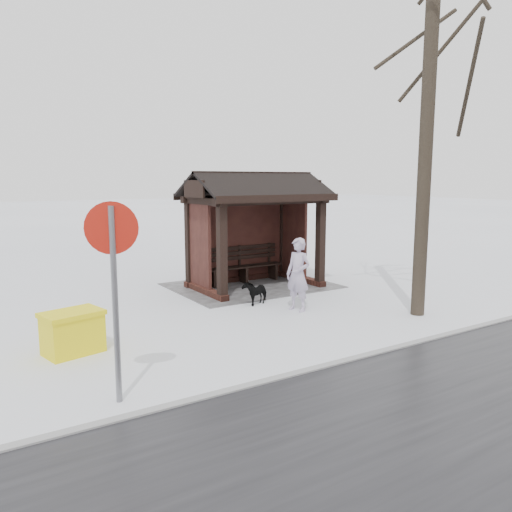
# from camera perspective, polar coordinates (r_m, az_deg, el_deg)

# --- Properties ---
(ground) EXTENTS (120.00, 120.00, 0.00)m
(ground) POSITION_cam_1_polar(r_m,az_deg,el_deg) (13.53, -0.09, -3.57)
(ground) COLOR white
(ground) RESTS_ON ground
(kerb) EXTENTS (120.00, 0.15, 0.06)m
(kerb) POSITION_cam_1_polar(r_m,az_deg,el_deg) (9.50, 18.16, -9.35)
(kerb) COLOR gray
(kerb) RESTS_ON ground
(trampled_patch) EXTENTS (4.20, 3.20, 0.02)m
(trampled_patch) POSITION_cam_1_polar(r_m,az_deg,el_deg) (13.69, -0.53, -3.38)
(trampled_patch) COLOR gray
(trampled_patch) RESTS_ON ground
(bus_shelter) EXTENTS (3.60, 2.40, 3.09)m
(bus_shelter) POSITION_cam_1_polar(r_m,az_deg,el_deg) (13.37, -0.45, 5.66)
(bus_shelter) COLOR #3C1C16
(bus_shelter) RESTS_ON ground
(tree_near) EXTENTS (3.42, 3.42, 9.03)m
(tree_near) POSITION_cam_1_polar(r_m,az_deg,el_deg) (11.50, 19.54, 24.77)
(tree_near) COLOR black
(tree_near) RESTS_ON ground
(pedestrian) EXTENTS (0.54, 0.68, 1.63)m
(pedestrian) POSITION_cam_1_polar(r_m,az_deg,el_deg) (11.04, 4.83, -2.12)
(pedestrian) COLOR #AFA1BC
(pedestrian) RESTS_ON ground
(dog) EXTENTS (0.75, 0.54, 0.58)m
(dog) POSITION_cam_1_polar(r_m,az_deg,el_deg) (11.66, -0.09, -4.13)
(dog) COLOR black
(dog) RESTS_ON ground
(grit_bin) EXTENTS (1.06, 0.84, 0.72)m
(grit_bin) POSITION_cam_1_polar(r_m,az_deg,el_deg) (8.96, -20.22, -8.17)
(grit_bin) COLOR yellow
(grit_bin) RESTS_ON ground
(road_sign) EXTENTS (0.62, 0.30, 2.63)m
(road_sign) POSITION_cam_1_polar(r_m,az_deg,el_deg) (6.55, -16.03, -0.62)
(road_sign) COLOR slate
(road_sign) RESTS_ON ground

